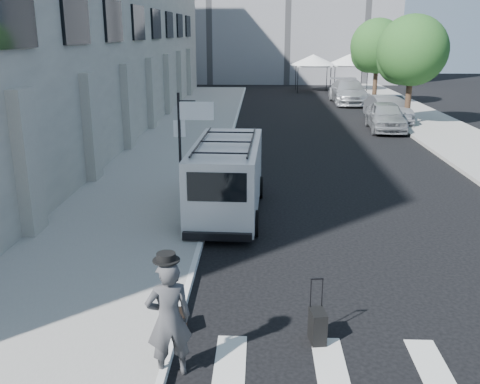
# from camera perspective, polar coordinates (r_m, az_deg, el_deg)

# --- Properties ---
(ground) EXTENTS (120.00, 120.00, 0.00)m
(ground) POSITION_cam_1_polar(r_m,az_deg,el_deg) (11.31, 4.86, -10.11)
(ground) COLOR black
(ground) RESTS_ON ground
(sidewalk_left) EXTENTS (4.50, 48.00, 0.15)m
(sidewalk_left) POSITION_cam_1_polar(r_m,az_deg,el_deg) (26.81, -5.79, 5.87)
(sidewalk_left) COLOR gray
(sidewalk_left) RESTS_ON ground
(sidewalk_right) EXTENTS (4.00, 56.00, 0.15)m
(sidewalk_right) POSITION_cam_1_polar(r_m,az_deg,el_deg) (31.96, 19.71, 6.73)
(sidewalk_right) COLOR gray
(sidewalk_right) RESTS_ON ground
(building_left) EXTENTS (10.00, 44.00, 12.00)m
(building_left) POSITION_cam_1_polar(r_m,az_deg,el_deg) (30.15, -20.05, 17.51)
(building_left) COLOR gray
(building_left) RESTS_ON ground
(sign_pole) EXTENTS (1.03, 0.07, 3.50)m
(sign_pole) POSITION_cam_1_polar(r_m,az_deg,el_deg) (13.62, -5.49, 6.33)
(sign_pole) COLOR black
(sign_pole) RESTS_ON sidewalk_left
(tree_near) EXTENTS (3.80, 3.83, 6.03)m
(tree_near) POSITION_cam_1_polar(r_m,az_deg,el_deg) (31.31, 17.64, 13.94)
(tree_near) COLOR black
(tree_near) RESTS_ON ground
(tree_far) EXTENTS (3.80, 3.83, 6.03)m
(tree_far) POSITION_cam_1_polar(r_m,az_deg,el_deg) (40.07, 14.27, 14.65)
(tree_far) COLOR black
(tree_far) RESTS_ON ground
(tent_left) EXTENTS (4.00, 4.00, 3.20)m
(tent_left) POSITION_cam_1_polar(r_m,az_deg,el_deg) (48.35, 7.83, 13.77)
(tent_left) COLOR black
(tent_left) RESTS_ON ground
(tent_right) EXTENTS (4.00, 4.00, 3.20)m
(tent_right) POSITION_cam_1_polar(r_m,az_deg,el_deg) (49.25, 11.59, 13.64)
(tent_right) COLOR black
(tent_right) RESTS_ON ground
(businessman) EXTENTS (0.81, 0.67, 1.91)m
(businessman) POSITION_cam_1_polar(r_m,az_deg,el_deg) (8.31, -7.60, -13.31)
(businessman) COLOR #3C3C3F
(businessman) RESTS_ON ground
(briefcase) EXTENTS (0.21, 0.46, 0.34)m
(briefcase) POSITION_cam_1_polar(r_m,az_deg,el_deg) (9.82, -6.13, -13.49)
(briefcase) COLOR black
(briefcase) RESTS_ON ground
(suitcase) EXTENTS (0.30, 0.43, 1.11)m
(suitcase) POSITION_cam_1_polar(r_m,az_deg,el_deg) (9.45, 8.27, -13.97)
(suitcase) COLOR black
(suitcase) RESTS_ON ground
(cargo_van) EXTENTS (2.10, 5.57, 2.09)m
(cargo_van) POSITION_cam_1_polar(r_m,az_deg,el_deg) (15.41, -1.36, 1.67)
(cargo_van) COLOR silver
(cargo_van) RESTS_ON ground
(parked_car_a) EXTENTS (2.12, 4.63, 1.54)m
(parked_car_a) POSITION_cam_1_polar(r_m,az_deg,el_deg) (29.81, 15.31, 7.81)
(parked_car_a) COLOR #929599
(parked_car_a) RESTS_ON ground
(parked_car_b) EXTENTS (2.00, 4.80, 1.54)m
(parked_car_b) POSITION_cam_1_polar(r_m,az_deg,el_deg) (32.42, 15.47, 8.48)
(parked_car_b) COLOR #5C5F64
(parked_car_b) RESTS_ON ground
(parked_car_c) EXTENTS (2.47, 5.95, 1.72)m
(parked_car_c) POSITION_cam_1_polar(r_m,az_deg,el_deg) (40.66, 11.51, 10.44)
(parked_car_c) COLOR #A2A4AA
(parked_car_c) RESTS_ON ground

